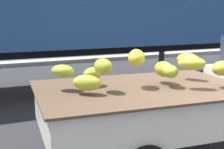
# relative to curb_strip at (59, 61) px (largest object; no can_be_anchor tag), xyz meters

# --- Properties ---
(curb_strip) EXTENTS (80.00, 0.80, 0.16)m
(curb_strip) POSITION_rel_curb_strip_xyz_m (0.00, 0.00, 0.00)
(curb_strip) COLOR gray
(curb_strip) RESTS_ON ground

